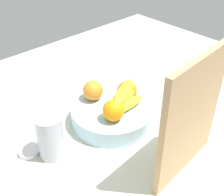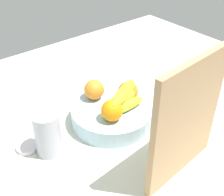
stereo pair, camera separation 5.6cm
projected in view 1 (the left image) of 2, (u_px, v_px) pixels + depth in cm
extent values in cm
cube|color=beige|center=(109.00, 126.00, 106.35)|extent=(180.00, 140.00, 3.00)
cylinder|color=#A8C9DE|center=(112.00, 115.00, 104.36)|extent=(27.85, 27.85, 6.04)
sphere|color=orange|center=(93.00, 90.00, 104.99)|extent=(7.08, 7.08, 7.08)
sphere|color=orange|center=(113.00, 110.00, 95.48)|extent=(7.08, 7.08, 7.08)
sphere|color=orange|center=(127.00, 91.00, 104.95)|extent=(7.08, 7.08, 7.08)
ellipsoid|color=yellow|center=(123.00, 106.00, 99.90)|extent=(17.24, 5.18, 4.00)
ellipsoid|color=yellow|center=(120.00, 99.00, 99.39)|extent=(17.40, 6.38, 4.00)
ellipsoid|color=yellow|center=(123.00, 93.00, 98.74)|extent=(17.02, 11.08, 4.00)
cube|color=tan|center=(191.00, 117.00, 79.00)|extent=(28.05, 4.00, 36.00)
cylinder|color=#AFB0C0|center=(50.00, 137.00, 88.87)|extent=(7.94, 7.94, 14.38)
cylinder|color=silver|center=(29.00, 151.00, 93.16)|extent=(6.80, 6.80, 1.35)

